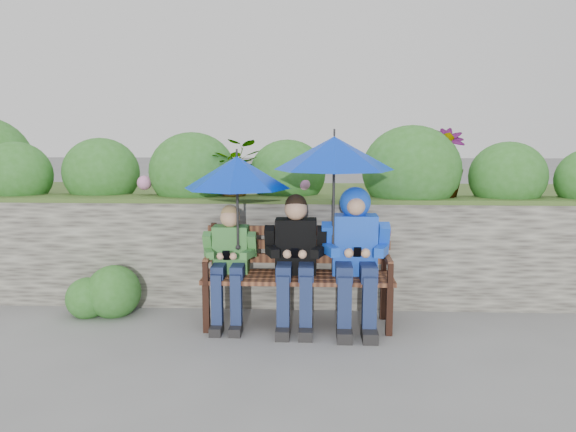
{
  "coord_description": "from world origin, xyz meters",
  "views": [
    {
      "loc": [
        0.21,
        -4.47,
        1.65
      ],
      "look_at": [
        0.0,
        0.1,
        0.95
      ],
      "focal_mm": 35.0,
      "sensor_mm": 36.0,
      "label": 1
    }
  ],
  "objects_px": {
    "park_bench": "(298,268)",
    "umbrella_left": "(237,172)",
    "boy_middle": "(296,255)",
    "boy_right": "(355,247)",
    "boy_left": "(230,258)",
    "umbrella_right": "(334,153)"
  },
  "relations": [
    {
      "from": "boy_middle",
      "to": "boy_right",
      "type": "distance_m",
      "value": 0.5
    },
    {
      "from": "boy_left",
      "to": "boy_middle",
      "type": "xyz_separation_m",
      "value": [
        0.56,
        -0.01,
        0.04
      ]
    },
    {
      "from": "boy_middle",
      "to": "umbrella_right",
      "type": "height_order",
      "value": "umbrella_right"
    },
    {
      "from": "boy_left",
      "to": "boy_right",
      "type": "bearing_deg",
      "value": -0.12
    },
    {
      "from": "park_bench",
      "to": "boy_right",
      "type": "relative_size",
      "value": 1.36
    },
    {
      "from": "boy_right",
      "to": "umbrella_right",
      "type": "distance_m",
      "value": 0.8
    },
    {
      "from": "umbrella_left",
      "to": "umbrella_right",
      "type": "distance_m",
      "value": 0.81
    },
    {
      "from": "umbrella_left",
      "to": "boy_left",
      "type": "bearing_deg",
      "value": 175.32
    },
    {
      "from": "park_bench",
      "to": "umbrella_left",
      "type": "xyz_separation_m",
      "value": [
        -0.51,
        -0.07,
        0.83
      ]
    },
    {
      "from": "boy_right",
      "to": "umbrella_left",
      "type": "relative_size",
      "value": 1.33
    },
    {
      "from": "umbrella_right",
      "to": "boy_right",
      "type": "bearing_deg",
      "value": 8.12
    },
    {
      "from": "boy_middle",
      "to": "boy_right",
      "type": "relative_size",
      "value": 0.95
    },
    {
      "from": "park_bench",
      "to": "boy_right",
      "type": "xyz_separation_m",
      "value": [
        0.48,
        -0.07,
        0.21
      ]
    },
    {
      "from": "boy_middle",
      "to": "boy_right",
      "type": "bearing_deg",
      "value": 0.84
    },
    {
      "from": "boy_middle",
      "to": "park_bench",
      "type": "bearing_deg",
      "value": 74.57
    },
    {
      "from": "park_bench",
      "to": "umbrella_right",
      "type": "height_order",
      "value": "umbrella_right"
    },
    {
      "from": "umbrella_left",
      "to": "umbrella_right",
      "type": "xyz_separation_m",
      "value": [
        0.8,
        -0.02,
        0.16
      ]
    },
    {
      "from": "boy_left",
      "to": "umbrella_left",
      "type": "xyz_separation_m",
      "value": [
        0.07,
        -0.01,
        0.73
      ]
    },
    {
      "from": "umbrella_left",
      "to": "park_bench",
      "type": "bearing_deg",
      "value": 8.1
    },
    {
      "from": "park_bench",
      "to": "boy_middle",
      "type": "distance_m",
      "value": 0.16
    },
    {
      "from": "boy_left",
      "to": "umbrella_left",
      "type": "relative_size",
      "value": 1.16
    },
    {
      "from": "park_bench",
      "to": "umbrella_right",
      "type": "bearing_deg",
      "value": -18.03
    }
  ]
}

